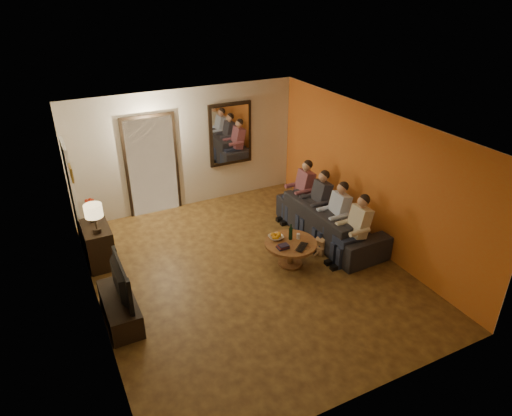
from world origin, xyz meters
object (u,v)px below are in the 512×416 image
tv_stand (120,308)px  coffee_table (290,253)px  person_b (335,217)px  person_d (302,193)px  tv (115,282)px  laptop (304,248)px  wine_bottle (291,232)px  sofa (330,220)px  table_lamp (95,219)px  bowl (276,237)px  dresser (99,245)px  person_a (355,232)px  person_c (318,204)px  dog (327,237)px

tv_stand → coffee_table: bearing=2.5°
person_b → person_d: size_ratio=1.00×
tv → person_d: person_d is taller
person_b → laptop: (-0.97, -0.46, -0.14)m
person_d → wine_bottle: person_d is taller
person_d → sofa: bearing=-83.7°
table_lamp → sofa: size_ratio=0.22×
person_b → bowl: size_ratio=4.63×
dresser → tv_stand: bearing=-90.0°
bowl → wine_bottle: 0.29m
person_b → person_d: (0.00, 1.20, 0.00)m
person_a → laptop: 0.99m
person_c → laptop: size_ratio=3.65×
table_lamp → dresser: bearing=90.0°
bowl → laptop: size_ratio=0.79×
tv_stand → coffee_table: size_ratio=1.28×
person_c → laptop: bearing=-132.3°
tv_stand → tv: size_ratio=1.15×
person_c → coffee_table: 1.38m
table_lamp → tv_stand: 1.70m
bowl → dresser: bearing=154.4°
person_b → coffee_table: person_b is taller
person_a → coffee_table: (-1.07, 0.42, -0.38)m
person_d → dog: person_d is taller
person_c → person_d: same height
person_b → dog: (-0.23, -0.09, -0.32)m
dog → bowl: 1.05m
table_lamp → person_a: bearing=-23.5°
dog → dresser: bearing=140.0°
person_c → wine_bottle: 1.23m
tv → person_c: bearing=-77.4°
sofa → person_c: (-0.10, 0.30, 0.24)m
wine_bottle → tv: bearing=-175.7°
tv_stand → person_b: size_ratio=0.99×
tv_stand → laptop: bearing=-2.7°
table_lamp → tv: size_ratio=0.53×
tv → person_b: person_b is taller
dresser → coffee_table: dresser is taller
person_d → bowl: person_d is taller
table_lamp → person_c: 4.16m
table_lamp → tv_stand: table_lamp is taller
dresser → laptop: size_ratio=2.50×
sofa → person_a: bearing=171.9°
sofa → wine_bottle: bearing=107.2°
dresser → person_c: bearing=-11.0°
sofa → coffee_table: sofa is taller
tv_stand → person_b: person_b is taller
person_a → coffee_table: 1.21m
person_b → person_c: same height
person_d → bowl: bearing=-137.0°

